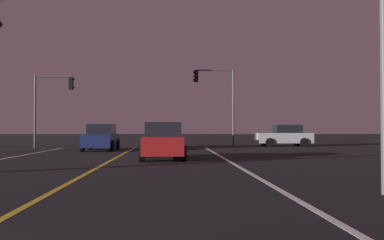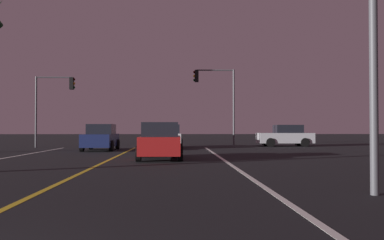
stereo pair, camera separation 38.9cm
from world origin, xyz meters
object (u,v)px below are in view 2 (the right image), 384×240
Objects in this scene: car_crossing_side at (286,136)px; car_oncoming at (101,138)px; traffic_light_near_left at (55,95)px; car_ahead_far at (168,137)px; traffic_light_near_right at (215,90)px; car_lead_same_lane at (161,141)px.

car_crossing_side is 1.00× the size of car_oncoming.
traffic_light_near_left is at bearing 5.19° from car_crossing_side.
car_ahead_far is 1.00× the size of car_crossing_side.
car_ahead_far is at bearing -5.39° from traffic_light_near_left.
traffic_light_near_right is 1.11× the size of traffic_light_near_left.
traffic_light_near_right reaches higher than car_ahead_far.
car_ahead_far and car_oncoming have the same top height.
car_ahead_far is 11.18m from car_lead_same_lane.
traffic_light_near_right reaches higher than traffic_light_near_left.
car_lead_same_lane is 12.99m from traffic_light_near_right.
traffic_light_near_left reaches higher than car_oncoming.
car_ahead_far is 0.82× the size of traffic_light_near_left.
car_lead_same_lane is 1.00× the size of car_oncoming.
car_lead_same_lane is 14.88m from traffic_light_near_left.
car_oncoming is at bearing -44.12° from traffic_light_near_left.
traffic_light_near_left reaches higher than car_crossing_side.
traffic_light_near_right is at bearing -16.82° from car_lead_same_lane.
traffic_light_near_left is at bearing -0.00° from traffic_light_near_right.
car_crossing_side is at bearing -164.44° from traffic_light_near_right.
car_lead_same_lane is (-0.14, -11.18, 0.00)m from car_ahead_far.
traffic_light_near_right reaches higher than car_lead_same_lane.
car_oncoming is (-13.57, -5.59, 0.00)m from car_crossing_side.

